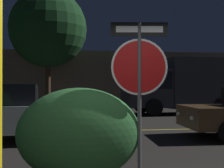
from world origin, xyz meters
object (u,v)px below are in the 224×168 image
Objects in this scene: street_lamp at (0,40)px; tree_0 at (48,29)px; delivery_truck at (179,84)px; stop_sign at (139,68)px; hedge_bush_2 at (79,134)px.

street_lamp is 4.46m from tree_0.
street_lamp reaches higher than delivery_truck.
stop_sign is 12.41m from street_lamp.
stop_sign is 1.41m from hedge_bush_2.
delivery_truck is 0.97× the size of street_lamp.
stop_sign is 0.41× the size of delivery_truck.
tree_0 is at bearing 57.66° from delivery_truck.
hedge_bush_2 is at bearing -72.95° from street_lamp.
tree_0 reaches higher than hedge_bush_2.
stop_sign is 1.28× the size of hedge_bush_2.
tree_0 is (-2.27, 15.11, 3.32)m from stop_sign.
hedge_bush_2 is at bearing -178.60° from stop_sign.
street_lamp is (-4.42, 11.43, 2.01)m from stop_sign.
street_lamp is at bearing 107.05° from hedge_bush_2.
stop_sign is at bearing -68.87° from street_lamp.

